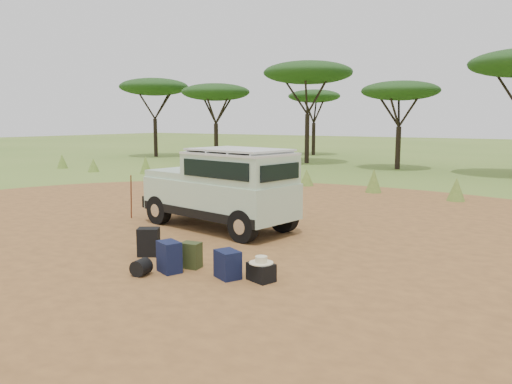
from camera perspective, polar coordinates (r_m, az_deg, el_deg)
The scene contains 13 objects.
ground at distance 11.38m, azimuth -1.90°, elevation -5.46°, with size 140.00×140.00×0.00m, color #597B2B.
dirt_clearing at distance 11.38m, azimuth -1.90°, elevation -5.44°, with size 23.00×23.00×0.01m, color #9A6532.
grass_fringe at distance 18.94m, azimuth 13.49°, elevation 1.06°, with size 36.60×1.60×0.90m.
acacia_treeline at distance 29.50m, azimuth 22.38°, elevation 11.86°, with size 46.70×13.20×6.26m.
safari_vehicle at distance 12.36m, azimuth -3.84°, elevation 0.23°, with size 4.36×2.28×2.02m.
walking_staff at distance 13.90m, azimuth -14.08°, elevation -0.57°, with size 0.03×0.03×1.33m, color maroon.
backpack_black at distance 10.20m, azimuth -12.17°, elevation -5.61°, with size 0.41×0.31×0.57m, color black.
backpack_navy at distance 9.06m, azimuth -9.89°, elevation -7.33°, with size 0.43×0.31×0.56m, color #12153A.
backpack_olive at distance 9.26m, azimuth -7.42°, elevation -7.19°, with size 0.35×0.25×0.48m, color #323C1B.
duffel_navy at distance 8.62m, azimuth -3.26°, elevation -8.28°, with size 0.43×0.33×0.49m, color #12153A.
hard_case at distance 8.49m, azimuth 0.59°, elevation -9.15°, with size 0.44×0.31×0.31m, color black.
stuff_sack at distance 9.01m, azimuth -12.99°, elevation -8.39°, with size 0.29×0.29×0.29m, color black.
safari_hat at distance 8.43m, azimuth 0.60°, elevation -7.85°, with size 0.41×0.41×0.12m.
Camera 1 is at (6.31, -9.09, 2.69)m, focal length 35.00 mm.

